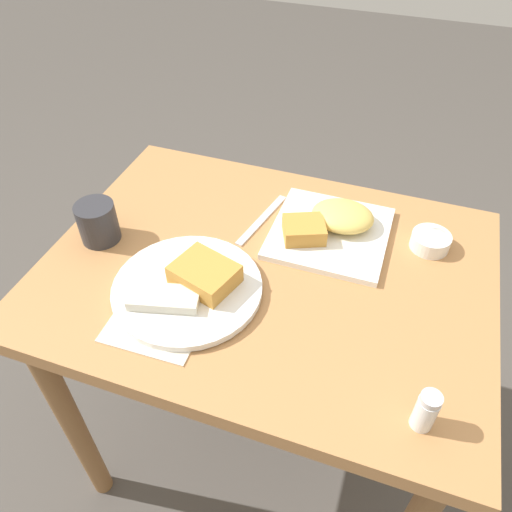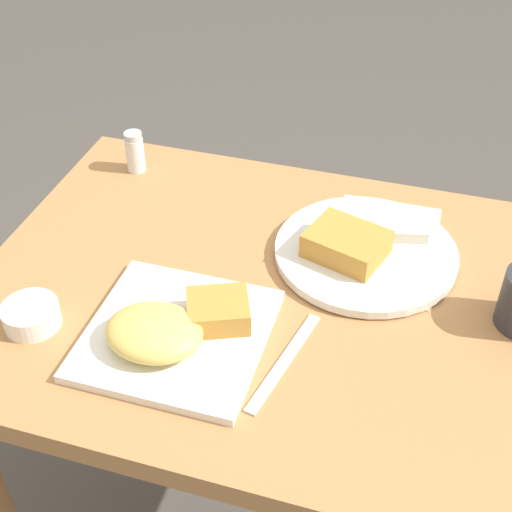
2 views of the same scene
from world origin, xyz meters
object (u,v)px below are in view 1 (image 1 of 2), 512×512
at_px(plate_square_near, 331,226).
at_px(butter_knife, 262,220).
at_px(sauce_ramekin, 430,241).
at_px(salt_shaker, 425,412).
at_px(plate_oval_far, 190,286).
at_px(coffee_mug, 98,222).

distance_m(plate_square_near, butter_knife, 0.16).
distance_m(sauce_ramekin, salt_shaker, 0.41).
relative_size(plate_oval_far, sauce_ramekin, 3.55).
height_order(salt_shaker, butter_knife, salt_shaker).
distance_m(plate_square_near, salt_shaker, 0.45).
relative_size(sauce_ramekin, salt_shaker, 1.04).
height_order(sauce_ramekin, salt_shaker, salt_shaker).
bearing_deg(coffee_mug, sauce_ramekin, -163.15).
height_order(plate_square_near, plate_oval_far, plate_square_near).
relative_size(plate_square_near, salt_shaker, 3.15).
bearing_deg(salt_shaker, sauce_ramekin, -86.53).
bearing_deg(plate_square_near, butter_knife, 2.20).
bearing_deg(butter_knife, sauce_ramekin, 106.81).
bearing_deg(plate_square_near, coffee_mug, 20.90).
relative_size(plate_square_near, coffee_mug, 2.80).
bearing_deg(coffee_mug, plate_oval_far, 161.87).
height_order(sauce_ramekin, coffee_mug, coffee_mug).
distance_m(sauce_ramekin, coffee_mug, 0.70).
relative_size(sauce_ramekin, butter_knife, 0.41).
bearing_deg(sauce_ramekin, butter_knife, 5.05).
bearing_deg(plate_oval_far, salt_shaker, 163.55).
xyz_separation_m(plate_square_near, butter_knife, (0.16, 0.01, -0.02)).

